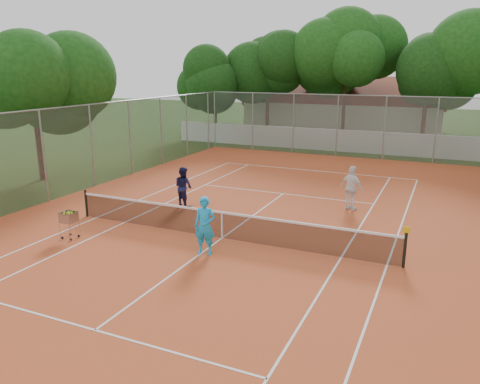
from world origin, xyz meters
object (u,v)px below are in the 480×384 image
at_px(tennis_net, 222,225).
at_px(clubhouse, 345,108).
at_px(player_near, 205,226).
at_px(ball_hopper, 69,224).
at_px(player_far_left, 183,187).
at_px(player_far_right, 352,188).

xyz_separation_m(tennis_net, clubhouse, (-2.00, 29.00, 1.69)).
distance_m(player_near, ball_hopper, 4.94).
height_order(tennis_net, clubhouse, clubhouse).
xyz_separation_m(player_near, player_far_left, (-3.32, 4.25, -0.08)).
relative_size(player_far_right, ball_hopper, 1.77).
height_order(player_near, ball_hopper, player_near).
bearing_deg(player_near, player_far_left, 117.25).
bearing_deg(player_far_right, tennis_net, 80.87).
bearing_deg(player_far_right, clubhouse, -53.56).
relative_size(player_far_left, ball_hopper, 1.64).
height_order(clubhouse, player_far_right, clubhouse).
distance_m(tennis_net, ball_hopper, 5.21).
relative_size(tennis_net, player_near, 6.42).
relative_size(clubhouse, player_far_right, 8.96).
height_order(tennis_net, ball_hopper, ball_hopper).
bearing_deg(clubhouse, tennis_net, -86.05).
height_order(clubhouse, player_near, clubhouse).
bearing_deg(tennis_net, clubhouse, 93.95).
bearing_deg(player_far_right, ball_hopper, 65.93).
bearing_deg(clubhouse, ball_hopper, -95.04).
bearing_deg(player_near, player_far_right, 53.31).
relative_size(clubhouse, player_near, 8.87).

